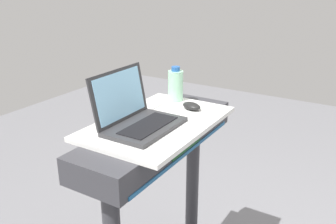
# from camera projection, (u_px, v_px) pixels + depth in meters

# --- Properties ---
(desk_board) EXTENTS (0.68, 0.43, 0.02)m
(desk_board) POSITION_uv_depth(u_px,v_px,m) (158.00, 123.00, 1.59)
(desk_board) COLOR white
(desk_board) RESTS_ON treadmill_base
(laptop) EXTENTS (0.33, 0.26, 0.23)m
(laptop) POSITION_uv_depth(u_px,v_px,m) (137.00, 116.00, 1.51)
(laptop) COLOR #2D2D30
(laptop) RESTS_ON desk_board
(computer_mouse) EXTENTS (0.09, 0.11, 0.03)m
(computer_mouse) POSITION_uv_depth(u_px,v_px,m) (192.00, 106.00, 1.72)
(computer_mouse) COLOR black
(computer_mouse) RESTS_ON desk_board
(water_bottle) EXTENTS (0.08, 0.08, 0.17)m
(water_bottle) POSITION_uv_depth(u_px,v_px,m) (176.00, 85.00, 1.82)
(water_bottle) COLOR #9EDBB2
(water_bottle) RESTS_ON desk_board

